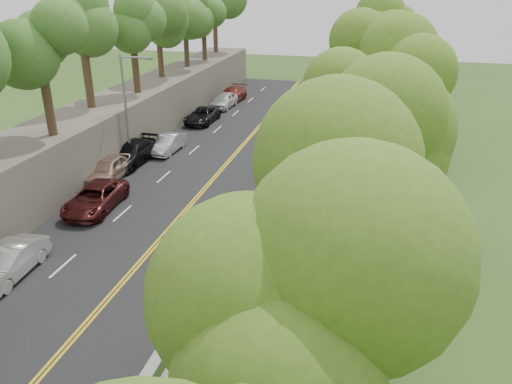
% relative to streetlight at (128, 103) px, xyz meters
% --- Properties ---
extents(ground, '(140.00, 140.00, 0.00)m').
position_rel_streetlight_xyz_m(ground, '(10.46, -14.00, -4.64)').
color(ground, '#33511E').
rests_on(ground, ground).
extents(road, '(11.20, 66.00, 0.04)m').
position_rel_streetlight_xyz_m(road, '(5.06, 1.00, -4.62)').
color(road, black).
rests_on(road, ground).
extents(sidewalk, '(4.20, 66.00, 0.05)m').
position_rel_streetlight_xyz_m(sidewalk, '(13.01, 1.00, -4.61)').
color(sidewalk, gray).
rests_on(sidewalk, ground).
extents(jersey_barrier, '(0.42, 66.00, 0.60)m').
position_rel_streetlight_xyz_m(jersey_barrier, '(10.71, 1.00, -4.34)').
color(jersey_barrier, '#6DC92A').
rests_on(jersey_barrier, ground).
extents(rock_embankment, '(5.00, 66.00, 4.00)m').
position_rel_streetlight_xyz_m(rock_embankment, '(-3.04, 1.00, -2.64)').
color(rock_embankment, '#595147').
rests_on(rock_embankment, ground).
extents(chainlink_fence, '(0.04, 66.00, 2.00)m').
position_rel_streetlight_xyz_m(chainlink_fence, '(15.11, 1.00, -3.64)').
color(chainlink_fence, slate).
rests_on(chainlink_fence, ground).
extents(trees_embankment, '(6.40, 66.00, 13.00)m').
position_rel_streetlight_xyz_m(trees_embankment, '(-2.54, 1.00, 5.86)').
color(trees_embankment, '#4A7F2D').
rests_on(trees_embankment, rock_embankment).
extents(trees_fenceside, '(7.00, 66.00, 14.00)m').
position_rel_streetlight_xyz_m(trees_fenceside, '(17.46, 1.00, 2.36)').
color(trees_fenceside, '#5A8424').
rests_on(trees_fenceside, ground).
extents(streetlight, '(2.52, 0.22, 8.00)m').
position_rel_streetlight_xyz_m(streetlight, '(0.00, 0.00, 0.00)').
color(streetlight, gray).
rests_on(streetlight, ground).
extents(signpost, '(0.62, 0.09, 3.10)m').
position_rel_streetlight_xyz_m(signpost, '(11.51, -17.02, -2.68)').
color(signpost, gray).
rests_on(signpost, sidewalk).
extents(construction_barrel, '(0.56, 0.56, 0.92)m').
position_rel_streetlight_xyz_m(construction_barrel, '(14.76, 2.36, -4.13)').
color(construction_barrel, '#E7550B').
rests_on(construction_barrel, sidewalk).
extents(concrete_block, '(1.19, 0.95, 0.74)m').
position_rel_streetlight_xyz_m(concrete_block, '(14.76, -17.03, -4.22)').
color(concrete_block, gray).
rests_on(concrete_block, sidewalk).
extents(car_1, '(1.87, 4.62, 1.49)m').
position_rel_streetlight_xyz_m(car_1, '(1.46, -15.39, -3.85)').
color(car_1, silver).
rests_on(car_1, road).
extents(car_2, '(2.76, 5.38, 1.45)m').
position_rel_streetlight_xyz_m(car_2, '(1.46, -7.84, -3.87)').
color(car_2, '#511A1B').
rests_on(car_2, road).
extents(car_3, '(2.42, 5.64, 1.62)m').
position_rel_streetlight_xyz_m(car_3, '(-0.13, -0.07, -3.79)').
color(car_3, black).
rests_on(car_3, road).
extents(car_4, '(2.21, 4.92, 1.64)m').
position_rel_streetlight_xyz_m(car_4, '(-0.14, -3.52, -3.78)').
color(car_4, tan).
rests_on(car_4, road).
extents(car_5, '(1.62, 4.28, 1.39)m').
position_rel_streetlight_xyz_m(car_5, '(1.46, 3.06, -3.90)').
color(car_5, silver).
rests_on(car_5, road).
extents(car_6, '(2.37, 5.05, 1.40)m').
position_rel_streetlight_xyz_m(car_6, '(1.17, 11.77, -3.90)').
color(car_6, black).
rests_on(car_6, road).
extents(car_7, '(2.53, 5.45, 1.54)m').
position_rel_streetlight_xyz_m(car_7, '(1.46, 20.68, -3.83)').
color(car_7, maroon).
rests_on(car_7, road).
extents(car_8, '(2.13, 4.73, 1.58)m').
position_rel_streetlight_xyz_m(car_8, '(1.46, 17.83, -3.81)').
color(car_8, white).
rests_on(car_8, road).
extents(painter_0, '(0.75, 0.90, 1.57)m').
position_rel_streetlight_xyz_m(painter_0, '(11.91, -10.00, -3.80)').
color(painter_0, yellow).
rests_on(painter_0, sidewalk).
extents(painter_1, '(0.52, 0.66, 1.61)m').
position_rel_streetlight_xyz_m(painter_1, '(11.21, -8.42, -3.79)').
color(painter_1, beige).
rests_on(painter_1, sidewalk).
extents(painter_2, '(0.83, 0.95, 1.64)m').
position_rel_streetlight_xyz_m(painter_2, '(11.21, -7.94, -3.77)').
color(painter_2, black).
rests_on(painter_2, sidewalk).
extents(painter_3, '(0.91, 1.25, 1.74)m').
position_rel_streetlight_xyz_m(painter_3, '(11.21, -9.26, -3.72)').
color(painter_3, brown).
rests_on(painter_3, sidewalk).
extents(person_far, '(0.97, 0.60, 1.55)m').
position_rel_streetlight_xyz_m(person_far, '(13.26, 2.92, -3.82)').
color(person_far, black).
rests_on(person_far, sidewalk).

